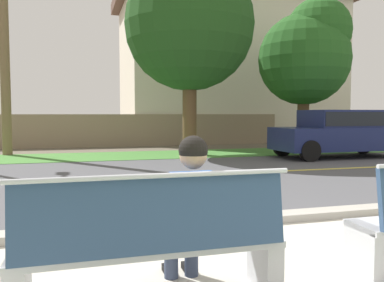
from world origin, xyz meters
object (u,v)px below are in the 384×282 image
shade_tree_left (194,16)px  shade_tree_centre (308,52)px  bench_left (153,245)px  seated_person_blue (190,208)px  car_navy_near (340,131)px

shade_tree_left → shade_tree_centre: (4.71, 0.56, -0.95)m
bench_left → seated_person_blue: bearing=27.8°
car_navy_near → shade_tree_centre: shade_tree_centre is taller
car_navy_near → bench_left: bearing=-132.3°
seated_person_blue → car_navy_near: (7.34, 8.25, 0.18)m
shade_tree_left → shade_tree_centre: size_ratio=1.25×
seated_person_blue → car_navy_near: bearing=48.3°
bench_left → car_navy_near: car_navy_near is taller
shade_tree_left → car_navy_near: bearing=-24.9°
bench_left → shade_tree_left: (3.32, 10.44, 4.26)m
car_navy_near → shade_tree_left: bearing=155.1°
car_navy_near → seated_person_blue: bearing=-131.7°
shade_tree_left → shade_tree_centre: shade_tree_left is taller
shade_tree_left → shade_tree_centre: 4.84m
bench_left → seated_person_blue: size_ratio=1.59×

